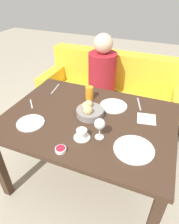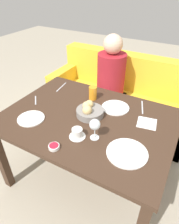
{
  "view_description": "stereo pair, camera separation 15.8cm",
  "coord_description": "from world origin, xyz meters",
  "px_view_note": "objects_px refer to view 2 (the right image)",
  "views": [
    {
      "loc": [
        0.48,
        -1.17,
        1.68
      ],
      "look_at": [
        -0.0,
        0.03,
        0.76
      ],
      "focal_mm": 32.0,
      "sensor_mm": 36.0,
      "label": 1
    },
    {
      "loc": [
        0.63,
        -1.1,
        1.68
      ],
      "look_at": [
        -0.0,
        0.03,
        0.76
      ],
      "focal_mm": 32.0,
      "sensor_mm": 36.0,
      "label": 2
    }
  ],
  "objects_px": {
    "plate_near_right": "(127,153)",
    "coffee_cup": "(77,133)",
    "spoon_coffee": "(36,100)",
    "napkin": "(147,123)",
    "bread_basket": "(89,111)",
    "fork_silver": "(142,107)",
    "seated_person": "(110,91)",
    "juice_glass": "(93,93)",
    "jam_bowl_berry": "(54,147)",
    "wine_glass": "(95,125)",
    "couch": "(120,101)",
    "plate_far_center": "(115,108)",
    "plate_near_left": "(31,119)",
    "knife_silver": "(61,87)"
  },
  "relations": [
    {
      "from": "plate_near_right",
      "to": "coffee_cup",
      "type": "height_order",
      "value": "coffee_cup"
    },
    {
      "from": "plate_near_right",
      "to": "spoon_coffee",
      "type": "distance_m",
      "value": 0.96
    },
    {
      "from": "plate_near_right",
      "to": "napkin",
      "type": "distance_m",
      "value": 0.37
    },
    {
      "from": "bread_basket",
      "to": "fork_silver",
      "type": "relative_size",
      "value": 1.13
    },
    {
      "from": "seated_person",
      "to": "juice_glass",
      "type": "distance_m",
      "value": 0.66
    },
    {
      "from": "jam_bowl_berry",
      "to": "spoon_coffee",
      "type": "relative_size",
      "value": 0.61
    },
    {
      "from": "juice_glass",
      "to": "jam_bowl_berry",
      "type": "height_order",
      "value": "juice_glass"
    },
    {
      "from": "juice_glass",
      "to": "fork_silver",
      "type": "distance_m",
      "value": 0.45
    },
    {
      "from": "seated_person",
      "to": "napkin",
      "type": "xyz_separation_m",
      "value": [
        0.61,
        -0.7,
        0.24
      ]
    },
    {
      "from": "fork_silver",
      "to": "wine_glass",
      "type": "bearing_deg",
      "value": -108.36
    },
    {
      "from": "seated_person",
      "to": "spoon_coffee",
      "type": "relative_size",
      "value": 9.8
    },
    {
      "from": "couch",
      "to": "coffee_cup",
      "type": "bearing_deg",
      "value": -83.31
    },
    {
      "from": "plate_far_center",
      "to": "plate_near_left",
      "type": "bearing_deg",
      "value": -138.12
    },
    {
      "from": "seated_person",
      "to": "fork_silver",
      "type": "relative_size",
      "value": 6.04
    },
    {
      "from": "juice_glass",
      "to": "couch",
      "type": "bearing_deg",
      "value": 89.89
    },
    {
      "from": "bread_basket",
      "to": "plate_far_center",
      "type": "height_order",
      "value": "bread_basket"
    },
    {
      "from": "couch",
      "to": "wine_glass",
      "type": "height_order",
      "value": "wine_glass"
    },
    {
      "from": "plate_near_right",
      "to": "jam_bowl_berry",
      "type": "relative_size",
      "value": 3.61
    },
    {
      "from": "wine_glass",
      "to": "napkin",
      "type": "bearing_deg",
      "value": 51.0
    },
    {
      "from": "plate_far_center",
      "to": "knife_silver",
      "type": "xyz_separation_m",
      "value": [
        -0.62,
        0.08,
        -0.0
      ]
    },
    {
      "from": "coffee_cup",
      "to": "plate_near_right",
      "type": "bearing_deg",
      "value": 3.13
    },
    {
      "from": "couch",
      "to": "bread_basket",
      "type": "bearing_deg",
      "value": -84.71
    },
    {
      "from": "wine_glass",
      "to": "knife_silver",
      "type": "xyz_separation_m",
      "value": [
        -0.64,
        0.5,
        -0.11
      ]
    },
    {
      "from": "coffee_cup",
      "to": "spoon_coffee",
      "type": "bearing_deg",
      "value": 158.66
    },
    {
      "from": "seated_person",
      "to": "spoon_coffee",
      "type": "bearing_deg",
      "value": -112.42
    },
    {
      "from": "plate_near_left",
      "to": "knife_silver",
      "type": "xyz_separation_m",
      "value": [
        -0.1,
        0.55,
        -0.0
      ]
    },
    {
      "from": "fork_silver",
      "to": "plate_near_left",
      "type": "bearing_deg",
      "value": -140.63
    },
    {
      "from": "seated_person",
      "to": "jam_bowl_berry",
      "type": "bearing_deg",
      "value": -83.07
    },
    {
      "from": "knife_silver",
      "to": "spoon_coffee",
      "type": "relative_size",
      "value": 1.68
    },
    {
      "from": "coffee_cup",
      "to": "fork_silver",
      "type": "relative_size",
      "value": 0.6
    },
    {
      "from": "plate_far_center",
      "to": "jam_bowl_berry",
      "type": "height_order",
      "value": "jam_bowl_berry"
    },
    {
      "from": "bread_basket",
      "to": "fork_silver",
      "type": "height_order",
      "value": "bread_basket"
    },
    {
      "from": "plate_near_left",
      "to": "plate_near_right",
      "type": "xyz_separation_m",
      "value": [
        0.78,
        0.02,
        0.0
      ]
    },
    {
      "from": "bread_basket",
      "to": "knife_silver",
      "type": "height_order",
      "value": "bread_basket"
    },
    {
      "from": "bread_basket",
      "to": "coffee_cup",
      "type": "xyz_separation_m",
      "value": [
        0.06,
        -0.27,
        -0.01
      ]
    },
    {
      "from": "seated_person",
      "to": "napkin",
      "type": "bearing_deg",
      "value": -49.14
    },
    {
      "from": "plate_near_left",
      "to": "fork_silver",
      "type": "bearing_deg",
      "value": 39.37
    },
    {
      "from": "plate_far_center",
      "to": "napkin",
      "type": "height_order",
      "value": "plate_far_center"
    },
    {
      "from": "plate_near_right",
      "to": "plate_far_center",
      "type": "bearing_deg",
      "value": 121.25
    },
    {
      "from": "coffee_cup",
      "to": "spoon_coffee",
      "type": "xyz_separation_m",
      "value": [
        -0.58,
        0.23,
        -0.03
      ]
    },
    {
      "from": "plate_far_center",
      "to": "juice_glass",
      "type": "xyz_separation_m",
      "value": [
        -0.24,
        0.04,
        0.05
      ]
    },
    {
      "from": "bread_basket",
      "to": "coffee_cup",
      "type": "height_order",
      "value": "bread_basket"
    },
    {
      "from": "coffee_cup",
      "to": "fork_silver",
      "type": "distance_m",
      "value": 0.65
    },
    {
      "from": "plate_near_left",
      "to": "knife_silver",
      "type": "relative_size",
      "value": 1.05
    },
    {
      "from": "wine_glass",
      "to": "napkin",
      "type": "xyz_separation_m",
      "value": [
        0.27,
        0.34,
        -0.11
      ]
    },
    {
      "from": "knife_silver",
      "to": "wine_glass",
      "type": "bearing_deg",
      "value": -37.84
    },
    {
      "from": "bread_basket",
      "to": "napkin",
      "type": "xyz_separation_m",
      "value": [
        0.44,
        0.12,
        -0.04
      ]
    },
    {
      "from": "plate_far_center",
      "to": "knife_silver",
      "type": "distance_m",
      "value": 0.62
    },
    {
      "from": "plate_far_center",
      "to": "coffee_cup",
      "type": "relative_size",
      "value": 2.01
    },
    {
      "from": "coffee_cup",
      "to": "fork_silver",
      "type": "bearing_deg",
      "value": 63.74
    }
  ]
}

